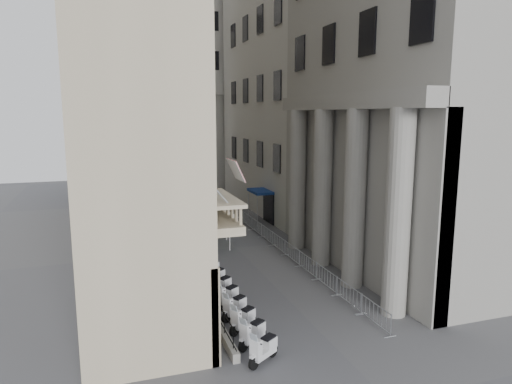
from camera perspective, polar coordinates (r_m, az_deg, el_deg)
left_building at (r=34.72m, az=-16.97°, el=21.46°), size 5.00×36.00×34.00m
far_building at (r=60.78m, az=-10.24°, el=14.57°), size 22.00×10.00×30.00m
iron_fence at (r=31.76m, az=-9.41°, el=-8.19°), size 0.30×28.00×1.40m
blue_awning at (r=41.21m, az=0.53°, el=-3.90°), size 1.60×3.00×3.00m
flag at (r=20.06m, az=-2.37°, el=-19.17°), size 1.00×1.40×8.20m
scooter_0 at (r=19.22m, az=0.99°, el=-20.55°), size 1.48×1.23×1.50m
scooter_1 at (r=20.38m, az=-0.38°, el=-18.68°), size 1.48×1.23×1.50m
scooter_2 at (r=21.56m, az=-1.57°, el=-16.99°), size 1.48×1.23×1.50m
scooter_3 at (r=22.77m, az=-2.62°, el=-15.48°), size 1.48×1.23×1.50m
scooter_4 at (r=24.00m, az=-3.55°, el=-14.12°), size 1.48×1.23×1.50m
scooter_5 at (r=25.25m, az=-4.38°, el=-12.88°), size 1.48×1.23×1.50m
scooter_6 at (r=26.51m, az=-5.13°, el=-11.77°), size 1.48×1.23×1.50m
scooter_7 at (r=27.79m, az=-5.80°, el=-10.75°), size 1.48×1.23×1.50m
scooter_8 at (r=29.08m, az=-6.40°, el=-9.82°), size 1.48×1.23×1.50m
scooter_9 at (r=30.37m, az=-6.96°, el=-8.97°), size 1.48×1.23×1.50m
scooter_10 at (r=31.68m, az=-7.46°, el=-8.19°), size 1.48×1.23×1.50m
scooter_11 at (r=32.99m, az=-7.92°, el=-7.47°), size 1.48×1.23×1.50m
scooter_12 at (r=34.31m, az=-8.35°, el=-6.80°), size 1.48×1.23×1.50m
scooter_13 at (r=35.64m, az=-8.74°, el=-6.19°), size 1.48×1.23×1.50m
scooter_14 at (r=36.97m, az=-9.11°, el=-5.61°), size 1.48×1.23×1.50m
scooter_15 at (r=38.31m, az=-9.45°, el=-5.08°), size 1.48×1.23×1.50m
barrier_0 at (r=22.73m, az=14.65°, el=-15.85°), size 0.60×2.40×1.10m
barrier_1 at (r=24.67m, az=11.42°, el=-13.62°), size 0.60×2.40×1.10m
barrier_2 at (r=26.70m, az=8.72°, el=-11.69°), size 0.60×2.40×1.10m
barrier_3 at (r=28.80m, az=6.44°, el=-10.02°), size 0.60×2.40×1.10m
barrier_4 at (r=30.96m, az=4.49°, el=-8.56°), size 0.60×2.40×1.10m
barrier_5 at (r=33.17m, az=2.81°, el=-7.29°), size 0.60×2.40×1.10m
barrier_6 at (r=35.42m, az=1.35°, el=-6.17°), size 0.60×2.40×1.10m
barrier_7 at (r=37.70m, az=0.07°, el=-5.19°), size 0.60×2.40×1.10m
barrier_8 at (r=40.00m, az=-1.05°, el=-4.31°), size 0.60×2.40×1.10m
barrier_9 at (r=42.33m, az=-2.06°, el=-3.53°), size 0.60×2.40×1.10m
security_tent at (r=33.96m, az=-6.38°, el=-2.19°), size 4.01×4.01×3.26m
street_lamp at (r=30.90m, az=-8.98°, el=0.21°), size 2.56×0.35×7.85m
info_kiosk at (r=34.01m, az=-9.53°, el=-5.48°), size 0.54×0.83×1.70m
pedestrian_a at (r=43.99m, az=-5.35°, el=-1.71°), size 0.78×0.55×2.03m
pedestrian_b at (r=46.49m, az=-6.15°, el=-1.31°), size 0.89×0.73×1.71m
pedestrian_c at (r=48.57m, az=-8.67°, el=-0.87°), size 0.98×0.78×1.75m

